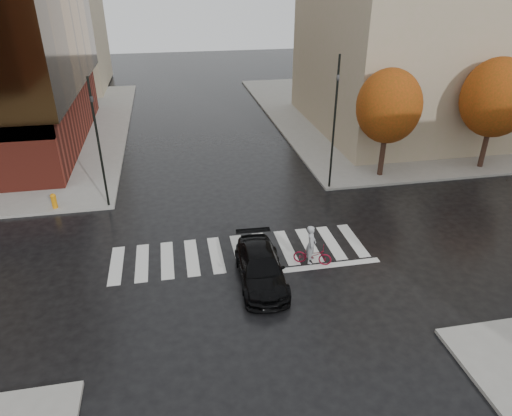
# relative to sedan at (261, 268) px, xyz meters

# --- Properties ---
(ground) EXTENTS (120.00, 120.00, 0.00)m
(ground) POSITION_rel_sedan_xyz_m (-0.50, 1.80, -0.65)
(ground) COLOR black
(ground) RESTS_ON ground
(sidewalk_ne) EXTENTS (30.00, 30.00, 0.15)m
(sidewalk_ne) POSITION_rel_sedan_xyz_m (20.50, 22.80, -0.58)
(sidewalk_ne) COLOR gray
(sidewalk_ne) RESTS_ON ground
(crosswalk) EXTENTS (12.00, 3.00, 0.01)m
(crosswalk) POSITION_rel_sedan_xyz_m (-0.50, 2.30, -0.65)
(crosswalk) COLOR silver
(crosswalk) RESTS_ON ground
(building_ne_tan) EXTENTS (16.00, 16.00, 18.00)m
(building_ne_tan) POSITION_rel_sedan_xyz_m (16.50, 18.80, 8.50)
(building_ne_tan) COLOR tan
(building_ne_tan) RESTS_ON sidewalk_ne
(tree_ne_a) EXTENTS (3.80, 3.80, 6.50)m
(tree_ne_a) POSITION_rel_sedan_xyz_m (9.50, 9.20, 3.80)
(tree_ne_a) COLOR black
(tree_ne_a) RESTS_ON sidewalk_ne
(tree_ne_b) EXTENTS (4.20, 4.20, 6.89)m
(tree_ne_b) POSITION_rel_sedan_xyz_m (16.50, 9.20, 3.97)
(tree_ne_b) COLOR black
(tree_ne_b) RESTS_ON sidewalk_ne
(sedan) EXTENTS (1.99, 4.56, 1.30)m
(sedan) POSITION_rel_sedan_xyz_m (0.00, 0.00, 0.00)
(sedan) COLOR black
(sedan) RESTS_ON ground
(cyclist) EXTENTS (1.77, 1.16, 1.90)m
(cyclist) POSITION_rel_sedan_xyz_m (2.44, 0.80, -0.00)
(cyclist) COLOR maroon
(cyclist) RESTS_ON ground
(traffic_light_nw) EXTENTS (0.21, 0.19, 6.88)m
(traffic_light_nw) POSITION_rel_sedan_xyz_m (-6.80, 8.10, 3.37)
(traffic_light_nw) COLOR black
(traffic_light_nw) RESTS_ON sidewalk_nw
(traffic_light_ne) EXTENTS (0.20, 0.23, 7.53)m
(traffic_light_ne) POSITION_rel_sedan_xyz_m (5.80, 8.10, 3.81)
(traffic_light_ne) COLOR black
(traffic_light_ne) RESTS_ON sidewalk_ne
(fire_hydrant) EXTENTS (0.30, 0.30, 0.84)m
(fire_hydrant) POSITION_rel_sedan_xyz_m (-9.60, 8.30, -0.04)
(fire_hydrant) COLOR orange
(fire_hydrant) RESTS_ON sidewalk_nw
(manhole) EXTENTS (0.66, 0.66, 0.01)m
(manhole) POSITION_rel_sedan_xyz_m (-0.27, -0.20, -0.65)
(manhole) COLOR #412C17
(manhole) RESTS_ON ground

